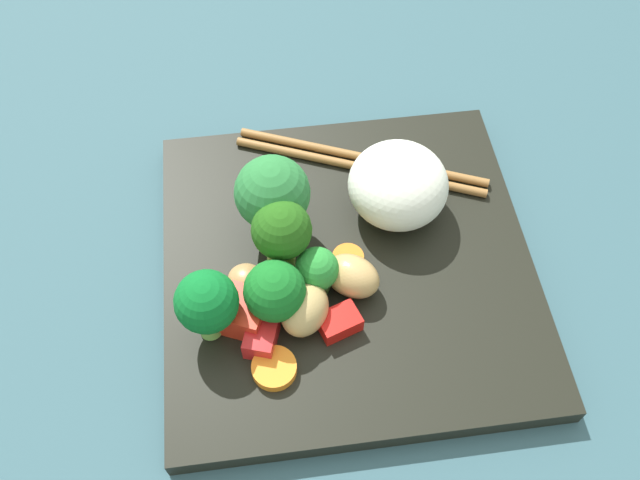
# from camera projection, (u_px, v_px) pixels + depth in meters

# --- Properties ---
(ground_plane) EXTENTS (1.10, 1.10, 0.02)m
(ground_plane) POSITION_uv_depth(u_px,v_px,m) (347.00, 278.00, 0.51)
(ground_plane) COLOR #345862
(square_plate) EXTENTS (0.28, 0.28, 0.02)m
(square_plate) POSITION_uv_depth(u_px,v_px,m) (348.00, 265.00, 0.50)
(square_plate) COLOR black
(square_plate) RESTS_ON ground_plane
(rice_mound) EXTENTS (0.08, 0.08, 0.05)m
(rice_mound) POSITION_uv_depth(u_px,v_px,m) (398.00, 185.00, 0.49)
(rice_mound) COLOR white
(rice_mound) RESTS_ON square_plate
(broccoli_floret_0) EXTENTS (0.03, 0.03, 0.04)m
(broccoli_floret_0) POSITION_uv_depth(u_px,v_px,m) (317.00, 270.00, 0.46)
(broccoli_floret_0) COLOR #54903B
(broccoli_floret_0) RESTS_ON square_plate
(broccoli_floret_1) EXTENTS (0.04, 0.04, 0.05)m
(broccoli_floret_1) POSITION_uv_depth(u_px,v_px,m) (275.00, 291.00, 0.44)
(broccoli_floret_1) COLOR #54934A
(broccoli_floret_1) RESTS_ON square_plate
(broccoli_floret_2) EXTENTS (0.04, 0.04, 0.07)m
(broccoli_floret_2) POSITION_uv_depth(u_px,v_px,m) (282.00, 238.00, 0.45)
(broccoli_floret_2) COLOR #84B854
(broccoli_floret_2) RESTS_ON square_plate
(broccoli_floret_3) EXTENTS (0.04, 0.04, 0.06)m
(broccoli_floret_3) POSITION_uv_depth(u_px,v_px,m) (207.00, 303.00, 0.43)
(broccoli_floret_3) COLOR #7AC153
(broccoli_floret_3) RESTS_ON square_plate
(broccoli_floret_4) EXTENTS (0.05, 0.05, 0.07)m
(broccoli_floret_4) POSITION_uv_depth(u_px,v_px,m) (273.00, 195.00, 0.47)
(broccoli_floret_4) COLOR #82B559
(broccoli_floret_4) RESTS_ON square_plate
(carrot_slice_0) EXTENTS (0.03, 0.03, 0.00)m
(carrot_slice_0) POSITION_uv_depth(u_px,v_px,m) (342.00, 258.00, 0.49)
(carrot_slice_0) COLOR orange
(carrot_slice_0) RESTS_ON square_plate
(carrot_slice_1) EXTENTS (0.04, 0.04, 0.00)m
(carrot_slice_1) POSITION_uv_depth(u_px,v_px,m) (211.00, 298.00, 0.47)
(carrot_slice_1) COLOR orange
(carrot_slice_1) RESTS_ON square_plate
(carrot_slice_2) EXTENTS (0.04, 0.04, 0.01)m
(carrot_slice_2) POSITION_uv_depth(u_px,v_px,m) (274.00, 368.00, 0.44)
(carrot_slice_2) COLOR orange
(carrot_slice_2) RESTS_ON square_plate
(pepper_chunk_0) EXTENTS (0.03, 0.03, 0.01)m
(pepper_chunk_0) POSITION_uv_depth(u_px,v_px,m) (339.00, 322.00, 0.46)
(pepper_chunk_0) COLOR red
(pepper_chunk_0) RESTS_ON square_plate
(pepper_chunk_1) EXTENTS (0.03, 0.03, 0.02)m
(pepper_chunk_1) POSITION_uv_depth(u_px,v_px,m) (261.00, 337.00, 0.45)
(pepper_chunk_1) COLOR red
(pepper_chunk_1) RESTS_ON square_plate
(pepper_chunk_2) EXTENTS (0.04, 0.04, 0.02)m
(pepper_chunk_2) POSITION_uv_depth(u_px,v_px,m) (245.00, 312.00, 0.45)
(pepper_chunk_2) COLOR red
(pepper_chunk_2) RESTS_ON square_plate
(chicken_piece_0) EXTENTS (0.05, 0.05, 0.03)m
(chicken_piece_0) POSITION_uv_depth(u_px,v_px,m) (305.00, 309.00, 0.45)
(chicken_piece_0) COLOR tan
(chicken_piece_0) RESTS_ON square_plate
(chicken_piece_1) EXTENTS (0.04, 0.04, 0.02)m
(chicken_piece_1) POSITION_uv_depth(u_px,v_px,m) (246.00, 280.00, 0.47)
(chicken_piece_1) COLOR tan
(chicken_piece_1) RESTS_ON square_plate
(chicken_piece_2) EXTENTS (0.05, 0.05, 0.03)m
(chicken_piece_2) POSITION_uv_depth(u_px,v_px,m) (356.00, 276.00, 0.47)
(chicken_piece_2) COLOR tan
(chicken_piece_2) RESTS_ON square_plate
(chopstick_pair) EXTENTS (0.20, 0.09, 0.01)m
(chopstick_pair) POSITION_uv_depth(u_px,v_px,m) (360.00, 162.00, 0.54)
(chopstick_pair) COLOR olive
(chopstick_pair) RESTS_ON square_plate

